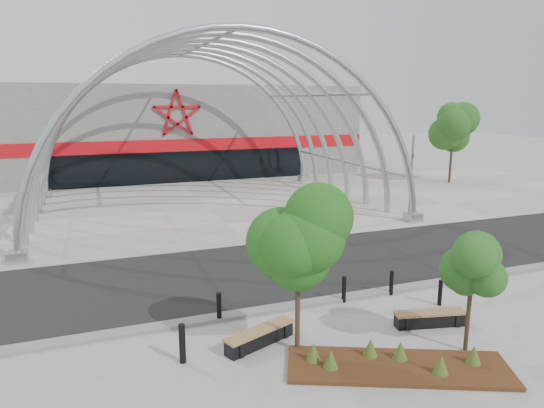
{
  "coord_description": "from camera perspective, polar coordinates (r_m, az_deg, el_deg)",
  "views": [
    {
      "loc": [
        -6.77,
        -14.07,
        6.75
      ],
      "look_at": [
        0.0,
        4.0,
        2.6
      ],
      "focal_mm": 32.0,
      "sensor_mm": 36.0,
      "label": 1
    }
  ],
  "objects": [
    {
      "name": "bollard_2",
      "position": [
        16.87,
        8.47,
        -9.89
      ],
      "size": [
        0.15,
        0.15,
        0.93
      ],
      "primitive_type": "cylinder",
      "color": "black",
      "rests_on": "ground"
    },
    {
      "name": "street_tree_1",
      "position": [
        13.98,
        22.56,
        -6.55
      ],
      "size": [
        1.47,
        1.47,
        3.48
      ],
      "color": "black",
      "rests_on": "ground"
    },
    {
      "name": "bollard_1",
      "position": [
        15.42,
        -6.25,
        -11.98
      ],
      "size": [
        0.15,
        0.15,
        0.94
      ],
      "primitive_type": "cylinder",
      "color": "black",
      "rests_on": "ground"
    },
    {
      "name": "arena_building",
      "position": [
        48.08,
        -12.55,
        8.57
      ],
      "size": [
        34.0,
        15.24,
        8.0
      ],
      "color": "slate",
      "rests_on": "ground"
    },
    {
      "name": "bollard_4",
      "position": [
        17.4,
        19.17,
        -9.82
      ],
      "size": [
        0.14,
        0.14,
        0.89
      ],
      "primitive_type": "cylinder",
      "color": "black",
      "rests_on": "ground"
    },
    {
      "name": "ground",
      "position": [
        17.01,
        4.82,
        -11.29
      ],
      "size": [
        140.0,
        140.0,
        0.0
      ],
      "primitive_type": "plane",
      "color": "gray",
      "rests_on": "ground"
    },
    {
      "name": "planting_bed",
      "position": [
        13.45,
        14.27,
        -17.7
      ],
      "size": [
        5.86,
        3.87,
        0.6
      ],
      "color": "#381C0C",
      "rests_on": "ground"
    },
    {
      "name": "bench_1",
      "position": [
        15.9,
        18.06,
        -12.74
      ],
      "size": [
        2.24,
        0.95,
        0.46
      ],
      "color": "black",
      "rests_on": "ground"
    },
    {
      "name": "vault_canopy",
      "position": [
        31.08,
        -7.46,
        -0.48
      ],
      "size": [
        20.8,
        15.8,
        20.36
      ],
      "color": "#A1A7AC",
      "rests_on": "ground"
    },
    {
      "name": "road",
      "position": [
        20.0,
        0.51,
        -7.56
      ],
      "size": [
        140.0,
        7.0,
        0.02
      ],
      "primitive_type": "cube",
      "color": "black",
      "rests_on": "ground"
    },
    {
      "name": "kerb",
      "position": [
        16.78,
        5.2,
        -11.41
      ],
      "size": [
        60.0,
        0.5,
        0.12
      ],
      "primitive_type": "cube",
      "color": "slate",
      "rests_on": "ground"
    },
    {
      "name": "bench_0",
      "position": [
        14.11,
        -1.45,
        -15.39
      ],
      "size": [
        2.28,
        1.3,
        0.47
      ],
      "color": "black",
      "rests_on": "ground"
    },
    {
      "name": "bollard_0",
      "position": [
        13.34,
        -10.51,
        -15.84
      ],
      "size": [
        0.17,
        0.17,
        1.08
      ],
      "primitive_type": "cylinder",
      "color": "black",
      "rests_on": "ground"
    },
    {
      "name": "forecourt",
      "position": [
        31.08,
        -7.46,
        -0.47
      ],
      "size": [
        60.0,
        17.0,
        0.04
      ],
      "primitive_type": "cube",
      "color": "#9F9B8F",
      "rests_on": "ground"
    },
    {
      "name": "signal_pole",
      "position": [
        28.49,
        16.06,
        3.15
      ],
      "size": [
        0.15,
        0.68,
        4.84
      ],
      "color": "gray",
      "rests_on": "ground"
    },
    {
      "name": "bollard_3",
      "position": [
        17.79,
        13.88,
        -9.0
      ],
      "size": [
        0.14,
        0.14,
        0.89
      ],
      "primitive_type": "cylinder",
      "color": "black",
      "rests_on": "ground"
    },
    {
      "name": "bg_tree_1",
      "position": [
        42.5,
        20.52,
        8.01
      ],
      "size": [
        2.7,
        2.7,
        5.91
      ],
      "color": "black",
      "rests_on": "ground"
    },
    {
      "name": "street_tree_0",
      "position": [
        12.79,
        3.12,
        -4.5
      ],
      "size": [
        1.89,
        1.89,
        4.31
      ],
      "color": "#322619",
      "rests_on": "ground"
    }
  ]
}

